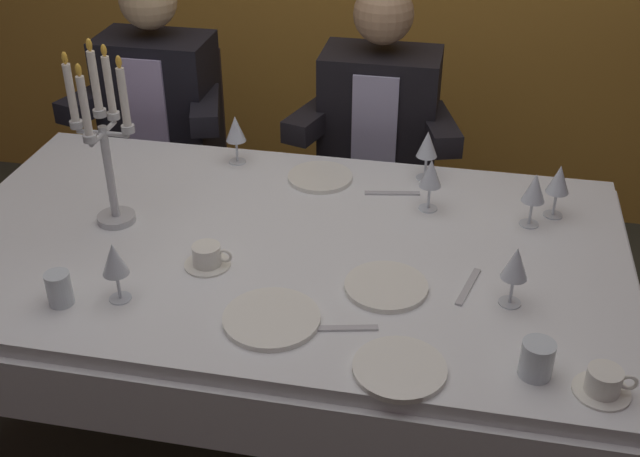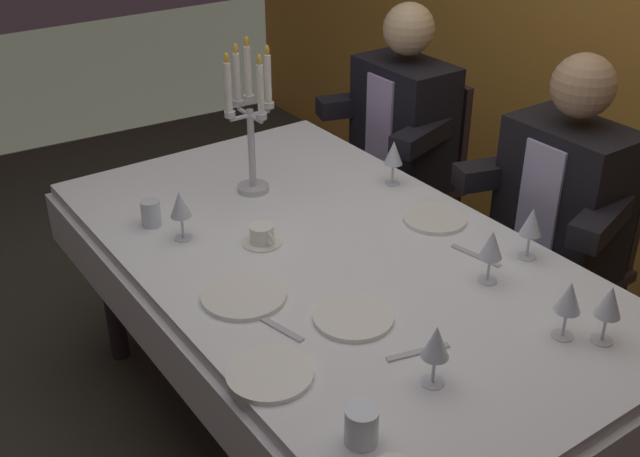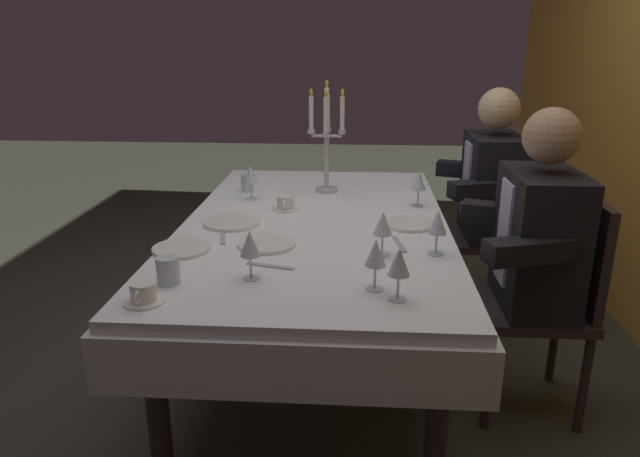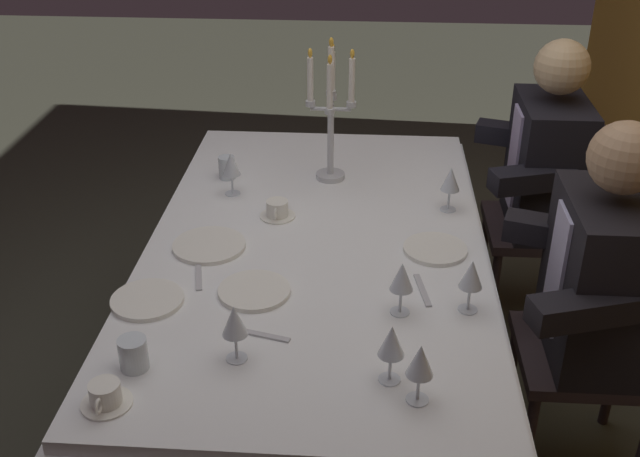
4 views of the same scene
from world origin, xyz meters
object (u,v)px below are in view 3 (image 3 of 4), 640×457
coffee_cup_1 (143,294)px  wine_glass_6 (399,264)px  dinner_plate_1 (266,244)px  dinner_plate_3 (232,222)px  wine_glass_4 (383,224)px  dining_table (315,247)px  wine_glass_2 (251,176)px  dinner_plate_0 (408,224)px  wine_glass_0 (419,182)px  candelabra (327,141)px  wine_glass_3 (438,224)px  wine_glass_5 (376,254)px  seated_diner_0 (493,185)px  coffee_cup_0 (285,204)px  dinner_plate_2 (182,249)px  wine_glass_1 (250,245)px  water_tumbler_1 (168,270)px  seated_diner_1 (540,239)px  water_tumbler_0 (247,183)px

coffee_cup_1 → wine_glass_6: bearing=95.1°
dinner_plate_1 → dinner_plate_3: size_ratio=0.90×
dinner_plate_1 → wine_glass_4: wine_glass_4 is taller
dining_table → wine_glass_2: (-0.33, -0.33, 0.23)m
dinner_plate_0 → wine_glass_4: bearing=-19.0°
wine_glass_0 → coffee_cup_1: wine_glass_0 is taller
wine_glass_4 → coffee_cup_1: 0.83m
candelabra → wine_glass_3: candelabra is taller
dining_table → wine_glass_0: bearing=119.7°
wine_glass_2 → wine_glass_3: same height
wine_glass_5 → seated_diner_0: size_ratio=0.13×
wine_glass_3 → coffee_cup_0: 0.81m
dinner_plate_2 → coffee_cup_0: (-0.55, 0.31, 0.02)m
dining_table → wine_glass_0: wine_glass_0 is taller
wine_glass_1 → water_tumbler_1: bearing=-78.3°
wine_glass_2 → wine_glass_5: size_ratio=1.00×
seated_diner_1 → water_tumbler_1: bearing=-68.2°
dinner_plate_3 → dinner_plate_0: bearing=92.1°
wine_glass_1 → coffee_cup_0: bearing=179.1°
seated_diner_0 → dinner_plate_2: bearing=-51.2°
wine_glass_5 → candelabra: bearing=-169.6°
wine_glass_0 → seated_diner_1: 0.61m
dining_table → wine_glass_4: size_ratio=11.83×
dining_table → coffee_cup_0: coffee_cup_0 is taller
coffee_cup_0 → seated_diner_0: size_ratio=0.11×
wine_glass_2 → wine_glass_4: 0.94m
seated_diner_0 → water_tumbler_1: bearing=-43.4°
wine_glass_2 → seated_diner_0: (-0.37, 1.22, -0.12)m
dinner_plate_1 → water_tumbler_1: (0.36, -0.25, 0.04)m
wine_glass_1 → wine_glass_3: (-0.26, 0.62, 0.00)m
dinner_plate_3 → seated_diner_0: size_ratio=0.19×
wine_glass_6 → wine_glass_1: bearing=-105.3°
wine_glass_6 → water_tumbler_1: 0.72m
dinner_plate_0 → wine_glass_3: 0.35m
wine_glass_0 → wine_glass_4: same height
dinner_plate_0 → water_tumbler_1: water_tumbler_1 is taller
water_tumbler_1 → coffee_cup_1: (0.14, -0.03, -0.02)m
wine_glass_2 → wine_glass_4: (0.72, 0.60, 0.00)m
dinner_plate_3 → wine_glass_3: (0.30, 0.80, 0.11)m
dinner_plate_0 → wine_glass_5: (0.65, -0.15, 0.11)m
wine_glass_6 → coffee_cup_1: size_ratio=1.24×
candelabra → wine_glass_0: (0.24, 0.43, -0.14)m
wine_glass_1 → wine_glass_4: same height
wine_glass_0 → wine_glass_3: size_ratio=1.00×
wine_glass_2 → coffee_cup_0: 0.27m
wine_glass_3 → dinner_plate_0: bearing=-167.6°
dinner_plate_1 → water_tumbler_0: bearing=-164.4°
wine_glass_3 → candelabra: bearing=-152.8°
dinner_plate_0 → wine_glass_1: 0.81m
dining_table → dinner_plate_0: size_ratio=9.41×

